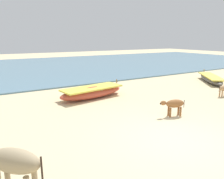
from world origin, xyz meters
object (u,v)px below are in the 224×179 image
(fishing_boat_0, at_px, (92,92))
(calf_far_brown, at_px, (174,104))
(calf_near_tan, at_px, (224,88))
(fishing_boat_2, at_px, (211,79))
(cow_adult_dun, at_px, (12,162))

(fishing_boat_0, height_order, calf_far_brown, fishing_boat_0)
(fishing_boat_0, xyz_separation_m, calf_near_tan, (5.82, -3.19, 0.12))
(fishing_boat_2, height_order, cow_adult_dun, cow_adult_dun)
(fishing_boat_0, height_order, fishing_boat_2, fishing_boat_0)
(fishing_boat_0, distance_m, calf_near_tan, 6.64)
(fishing_boat_2, distance_m, cow_adult_dun, 13.79)
(fishing_boat_2, xyz_separation_m, calf_far_brown, (-7.06, -3.44, 0.23))
(calf_near_tan, bearing_deg, calf_far_brown, -165.29)
(cow_adult_dun, xyz_separation_m, calf_near_tan, (10.11, 2.32, -0.28))
(fishing_boat_0, distance_m, fishing_boat_2, 8.57)
(fishing_boat_0, xyz_separation_m, cow_adult_dun, (-4.29, -5.51, 0.40))
(fishing_boat_0, height_order, cow_adult_dun, cow_adult_dun)
(calf_near_tan, distance_m, calf_far_brown, 4.40)
(fishing_boat_2, xyz_separation_m, cow_adult_dun, (-12.84, -5.01, 0.46))
(calf_far_brown, bearing_deg, fishing_boat_2, -135.40)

